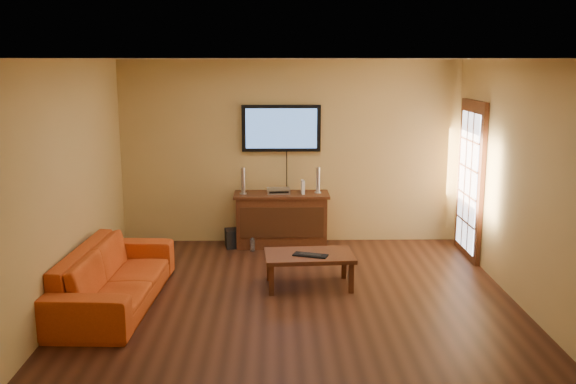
{
  "coord_description": "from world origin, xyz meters",
  "views": [
    {
      "loc": [
        -0.22,
        -6.9,
        2.69
      ],
      "look_at": [
        -0.07,
        0.8,
        1.1
      ],
      "focal_mm": 40.0,
      "sensor_mm": 36.0,
      "label": 1
    }
  ],
  "objects_px": {
    "media_console": "(282,219)",
    "bottle": "(252,245)",
    "television": "(281,128)",
    "av_receiver": "(278,191)",
    "keyboard": "(310,255)",
    "sofa": "(114,267)",
    "coffee_table": "(309,258)",
    "subwoofer": "(235,238)",
    "speaker_left": "(243,182)",
    "speaker_right": "(318,181)",
    "game_console": "(303,187)"
  },
  "relations": [
    {
      "from": "subwoofer",
      "to": "game_console",
      "type": "bearing_deg",
      "value": -9.67
    },
    {
      "from": "keyboard",
      "to": "game_console",
      "type": "bearing_deg",
      "value": 90.49
    },
    {
      "from": "speaker_left",
      "to": "speaker_right",
      "type": "xyz_separation_m",
      "value": [
        1.09,
        0.07,
        -0.0
      ]
    },
    {
      "from": "speaker_right",
      "to": "game_console",
      "type": "relative_size",
      "value": 1.91
    },
    {
      "from": "speaker_right",
      "to": "keyboard",
      "type": "relative_size",
      "value": 0.87
    },
    {
      "from": "game_console",
      "to": "bottle",
      "type": "height_order",
      "value": "game_console"
    },
    {
      "from": "television",
      "to": "av_receiver",
      "type": "xyz_separation_m",
      "value": [
        -0.05,
        -0.21,
        -0.89
      ]
    },
    {
      "from": "media_console",
      "to": "subwoofer",
      "type": "relative_size",
      "value": 5.21
    },
    {
      "from": "media_console",
      "to": "bottle",
      "type": "xyz_separation_m",
      "value": [
        -0.42,
        -0.29,
        -0.3
      ]
    },
    {
      "from": "media_console",
      "to": "speaker_right",
      "type": "bearing_deg",
      "value": 3.46
    },
    {
      "from": "media_console",
      "to": "coffee_table",
      "type": "distance_m",
      "value": 1.79
    },
    {
      "from": "media_console",
      "to": "keyboard",
      "type": "bearing_deg",
      "value": -80.04
    },
    {
      "from": "television",
      "to": "keyboard",
      "type": "bearing_deg",
      "value": -81.09
    },
    {
      "from": "television",
      "to": "speaker_left",
      "type": "bearing_deg",
      "value": -155.24
    },
    {
      "from": "media_console",
      "to": "television",
      "type": "xyz_separation_m",
      "value": [
        0.0,
        0.22,
        1.32
      ]
    },
    {
      "from": "bottle",
      "to": "coffee_table",
      "type": "bearing_deg",
      "value": -63.48
    },
    {
      "from": "av_receiver",
      "to": "speaker_right",
      "type": "bearing_deg",
      "value": -1.93
    },
    {
      "from": "speaker_right",
      "to": "coffee_table",
      "type": "bearing_deg",
      "value": -96.96
    },
    {
      "from": "av_receiver",
      "to": "keyboard",
      "type": "relative_size",
      "value": 0.76
    },
    {
      "from": "television",
      "to": "av_receiver",
      "type": "relative_size",
      "value": 3.51
    },
    {
      "from": "media_console",
      "to": "bottle",
      "type": "height_order",
      "value": "media_console"
    },
    {
      "from": "television",
      "to": "bottle",
      "type": "bearing_deg",
      "value": -129.72
    },
    {
      "from": "bottle",
      "to": "sofa",
      "type": "bearing_deg",
      "value": -126.11
    },
    {
      "from": "speaker_right",
      "to": "speaker_left",
      "type": "bearing_deg",
      "value": -176.55
    },
    {
      "from": "subwoofer",
      "to": "av_receiver",
      "type": "bearing_deg",
      "value": -4.97
    },
    {
      "from": "speaker_left",
      "to": "coffee_table",
      "type": "bearing_deg",
      "value": -63.31
    },
    {
      "from": "speaker_left",
      "to": "keyboard",
      "type": "bearing_deg",
      "value": -64.16
    },
    {
      "from": "subwoofer",
      "to": "bottle",
      "type": "height_order",
      "value": "subwoofer"
    },
    {
      "from": "sofa",
      "to": "speaker_left",
      "type": "distance_m",
      "value": 2.67
    },
    {
      "from": "sofa",
      "to": "av_receiver",
      "type": "xyz_separation_m",
      "value": [
        1.84,
        2.31,
        0.39
      ]
    },
    {
      "from": "coffee_table",
      "to": "sofa",
      "type": "relative_size",
      "value": 0.49
    },
    {
      "from": "speaker_left",
      "to": "av_receiver",
      "type": "bearing_deg",
      "value": 5.21
    },
    {
      "from": "sofa",
      "to": "speaker_left",
      "type": "bearing_deg",
      "value": -27.55
    },
    {
      "from": "av_receiver",
      "to": "media_console",
      "type": "bearing_deg",
      "value": -19.76
    },
    {
      "from": "bottle",
      "to": "subwoofer",
      "type": "bearing_deg",
      "value": 140.54
    },
    {
      "from": "av_receiver",
      "to": "keyboard",
      "type": "bearing_deg",
      "value": -82.58
    },
    {
      "from": "speaker_left",
      "to": "media_console",
      "type": "bearing_deg",
      "value": 3.45
    },
    {
      "from": "television",
      "to": "keyboard",
      "type": "distance_m",
      "value": 2.46
    },
    {
      "from": "game_console",
      "to": "keyboard",
      "type": "bearing_deg",
      "value": -94.72
    },
    {
      "from": "sofa",
      "to": "av_receiver",
      "type": "height_order",
      "value": "sofa"
    },
    {
      "from": "television",
      "to": "coffee_table",
      "type": "bearing_deg",
      "value": -80.99
    },
    {
      "from": "speaker_left",
      "to": "keyboard",
      "type": "relative_size",
      "value": 0.89
    },
    {
      "from": "bottle",
      "to": "media_console",
      "type": "bearing_deg",
      "value": 34.09
    },
    {
      "from": "av_receiver",
      "to": "subwoofer",
      "type": "xyz_separation_m",
      "value": [
        -0.64,
        -0.08,
        -0.69
      ]
    },
    {
      "from": "media_console",
      "to": "coffee_table",
      "type": "relative_size",
      "value": 1.26
    },
    {
      "from": "television",
      "to": "keyboard",
      "type": "xyz_separation_m",
      "value": [
        0.32,
        -2.07,
        -1.29
      ]
    },
    {
      "from": "sofa",
      "to": "game_console",
      "type": "xyz_separation_m",
      "value": [
        2.19,
        2.27,
        0.45
      ]
    },
    {
      "from": "media_console",
      "to": "game_console",
      "type": "xyz_separation_m",
      "value": [
        0.31,
        -0.02,
        0.49
      ]
    },
    {
      "from": "media_console",
      "to": "television",
      "type": "distance_m",
      "value": 1.34
    },
    {
      "from": "media_console",
      "to": "speaker_right",
      "type": "relative_size",
      "value": 3.65
    }
  ]
}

